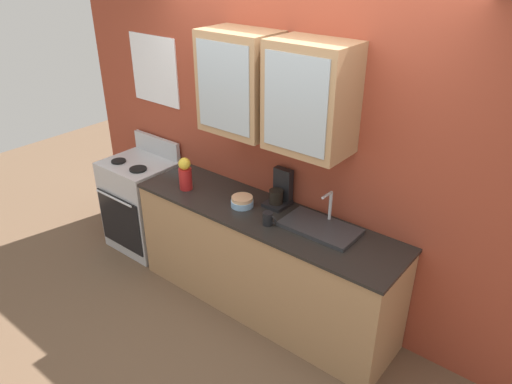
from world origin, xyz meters
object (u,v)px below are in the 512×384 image
(bowl_stack, at_px, (242,201))
(cup_near_sink, at_px, (268,219))
(coffee_maker, at_px, (280,192))
(sink_faucet, at_px, (320,227))
(vase, at_px, (185,174))
(stove_range, at_px, (142,204))

(bowl_stack, bearing_deg, cup_near_sink, -16.13)
(cup_near_sink, height_order, coffee_maker, coffee_maker)
(bowl_stack, bearing_deg, sink_faucet, 7.79)
(vase, height_order, cup_near_sink, vase)
(stove_range, distance_m, bowl_stack, 1.39)
(stove_range, height_order, cup_near_sink, stove_range)
(coffee_maker, bearing_deg, sink_faucet, -15.02)
(bowl_stack, xyz_separation_m, cup_near_sink, (0.33, -0.09, 0.01))
(sink_faucet, relative_size, cup_near_sink, 4.98)
(stove_range, height_order, coffee_maker, coffee_maker)
(vase, bearing_deg, cup_near_sink, -1.68)
(stove_range, bearing_deg, bowl_stack, -0.68)
(cup_near_sink, bearing_deg, vase, 178.32)
(sink_faucet, bearing_deg, cup_near_sink, -150.95)
(stove_range, bearing_deg, cup_near_sink, -3.86)
(bowl_stack, bearing_deg, vase, -172.98)
(cup_near_sink, bearing_deg, coffee_maker, 111.25)
(cup_near_sink, distance_m, coffee_maker, 0.33)
(sink_faucet, bearing_deg, vase, -172.56)
(sink_faucet, xyz_separation_m, bowl_stack, (-0.66, -0.09, 0.02))
(sink_faucet, xyz_separation_m, coffee_maker, (-0.45, 0.12, 0.09))
(sink_faucet, height_order, cup_near_sink, sink_faucet)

